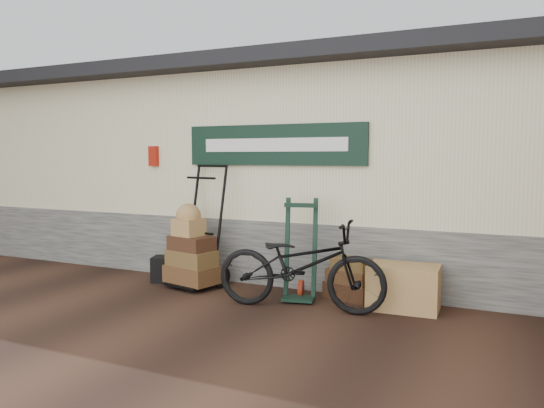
# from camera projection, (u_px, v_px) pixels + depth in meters

# --- Properties ---
(ground) EXTENTS (80.00, 80.00, 0.00)m
(ground) POSITION_uv_depth(u_px,v_px,m) (262.00, 307.00, 6.32)
(ground) COLOR black
(ground) RESTS_ON ground
(station_building) EXTENTS (14.40, 4.10, 3.20)m
(station_building) POSITION_uv_depth(u_px,v_px,m) (336.00, 168.00, 8.65)
(station_building) COLOR #4C4C47
(station_building) RESTS_ON ground
(porter_trolley) EXTENTS (0.98, 0.82, 1.71)m
(porter_trolley) POSITION_uv_depth(u_px,v_px,m) (202.00, 224.00, 7.32)
(porter_trolley) COLOR black
(porter_trolley) RESTS_ON ground
(green_barrow) EXTENTS (0.53, 0.48, 1.27)m
(green_barrow) POSITION_uv_depth(u_px,v_px,m) (300.00, 249.00, 6.62)
(green_barrow) COLOR black
(green_barrow) RESTS_ON ground
(suitcase_stack) EXTENTS (0.68, 0.52, 0.53)m
(suitcase_stack) POSITION_uv_depth(u_px,v_px,m) (350.00, 278.00, 6.68)
(suitcase_stack) COLOR #352311
(suitcase_stack) RESTS_ON ground
(wicker_hamper) EXTENTS (0.83, 0.56, 0.53)m
(wicker_hamper) POSITION_uv_depth(u_px,v_px,m) (404.00, 287.00, 6.22)
(wicker_hamper) COLOR olive
(wicker_hamper) RESTS_ON ground
(black_trunk) EXTENTS (0.45, 0.42, 0.36)m
(black_trunk) POSITION_uv_depth(u_px,v_px,m) (166.00, 269.00, 7.62)
(black_trunk) COLOR black
(black_trunk) RESTS_ON ground
(bicycle) EXTENTS (0.94, 2.09, 1.18)m
(bicycle) POSITION_uv_depth(u_px,v_px,m) (300.00, 260.00, 6.18)
(bicycle) COLOR black
(bicycle) RESTS_ON ground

